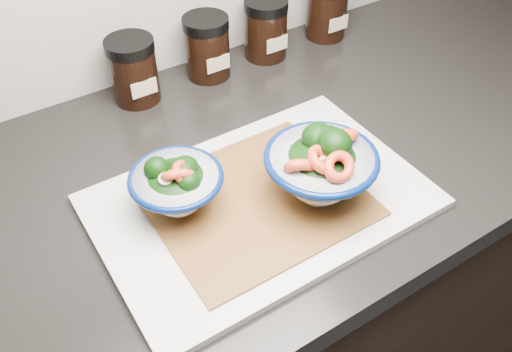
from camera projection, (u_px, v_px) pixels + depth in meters
cabinet at (302, 294)px, 1.21m from camera, size 3.43×0.58×0.86m
countertop at (318, 138)px, 0.90m from camera, size 3.50×0.60×0.04m
cutting_board at (261, 201)px, 0.76m from camera, size 0.45×0.30×0.01m
bamboo_mat at (256, 200)px, 0.75m from camera, size 0.28×0.24×0.00m
bowl_left at (177, 185)px, 0.71m from camera, size 0.13×0.13×0.09m
bowl_right at (321, 167)px, 0.72m from camera, size 0.15×0.15×0.11m
spice_jar_a at (134, 70)px, 0.91m from camera, size 0.08×0.08×0.11m
spice_jar_b at (207, 47)px, 0.96m from camera, size 0.08×0.08×0.11m
spice_jar_c at (266, 29)px, 1.01m from camera, size 0.08×0.08×0.11m
spice_jar_d at (327, 9)px, 1.07m from camera, size 0.08×0.08×0.11m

